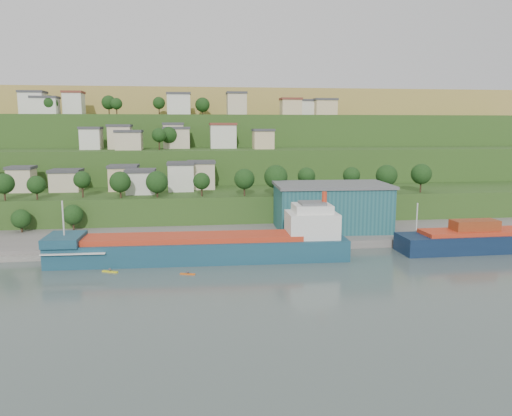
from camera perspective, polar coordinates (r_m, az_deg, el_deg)
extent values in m
plane|color=#475653|center=(106.61, -6.20, -7.23)|extent=(500.00, 500.00, 0.00)
cube|color=slate|center=(135.46, 2.02, -3.60)|extent=(220.00, 26.00, 4.00)
cube|color=#284719|center=(161.09, -6.67, -1.59)|extent=(260.00, 32.00, 20.00)
cube|color=#284719|center=(190.64, -6.81, 0.10)|extent=(280.00, 32.00, 44.00)
cube|color=#284719|center=(220.31, -6.91, 1.34)|extent=(300.00, 32.00, 70.00)
cube|color=olive|center=(293.79, -7.08, 3.31)|extent=(360.00, 120.00, 96.00)
cube|color=beige|center=(172.62, -25.18, 2.88)|extent=(7.25, 7.21, 7.15)
cube|color=#3F3F44|center=(172.28, -25.27, 4.21)|extent=(7.85, 7.81, 0.90)
cube|color=beige|center=(169.44, -20.83, 2.85)|extent=(8.91, 8.81, 6.00)
cube|color=#3F3F44|center=(169.13, -20.90, 4.01)|extent=(9.51, 9.41, 0.90)
cube|color=#D9BD8C|center=(165.34, -14.86, 3.22)|extent=(8.80, 8.23, 7.26)
cube|color=#3F3F44|center=(164.98, -14.92, 4.63)|extent=(9.40, 8.83, 0.90)
cube|color=silver|center=(155.86, -13.03, 2.82)|extent=(8.32, 7.99, 6.61)
cube|color=#3F3F44|center=(155.49, -13.08, 4.20)|extent=(8.92, 8.59, 0.90)
cube|color=silver|center=(160.49, -8.56, 3.44)|extent=(7.94, 7.90, 8.33)
cube|color=#3F3F44|center=(160.09, -8.60, 5.09)|extent=(8.54, 8.50, 0.90)
cube|color=beige|center=(164.79, -6.25, 3.65)|extent=(8.46, 7.42, 8.34)
cube|color=#3F3F44|center=(164.40, -6.28, 5.25)|extent=(9.06, 8.02, 0.90)
cube|color=silver|center=(192.25, -18.30, 7.47)|extent=(7.11, 7.89, 7.31)
cube|color=#3F3F44|center=(192.20, -18.36, 8.69)|extent=(7.71, 8.49, 0.90)
cube|color=beige|center=(192.81, -15.26, 7.73)|extent=(8.09, 8.00, 8.14)
cube|color=#3F3F44|center=(192.77, -15.32, 9.07)|extent=(8.69, 8.60, 0.90)
cube|color=beige|center=(185.10, -14.30, 7.41)|extent=(8.97, 8.55, 6.15)
cube|color=#3F3F44|center=(185.04, -14.34, 8.50)|extent=(9.57, 9.15, 0.90)
cube|color=beige|center=(194.05, -9.39, 8.04)|extent=(7.41, 8.91, 8.83)
cube|color=#3F3F44|center=(194.02, -9.42, 9.48)|extent=(8.01, 9.51, 0.90)
cube|color=beige|center=(193.59, -9.04, 7.82)|extent=(9.71, 8.00, 7.28)
cube|color=#3F3F44|center=(193.54, -9.08, 9.03)|extent=(10.31, 8.60, 0.90)
cube|color=silver|center=(193.11, -3.79, 8.12)|extent=(9.65, 7.82, 8.72)
cube|color=brown|center=(193.07, -3.80, 9.55)|extent=(10.25, 8.42, 0.90)
cube|color=#D9BD8C|center=(187.31, 0.82, 7.77)|extent=(7.35, 7.28, 6.50)
cube|color=#3F3F44|center=(187.25, 0.83, 8.90)|extent=(7.95, 7.88, 0.90)
cube|color=silver|center=(230.71, -24.10, 10.79)|extent=(9.50, 8.97, 8.92)
cube|color=#3F3F44|center=(230.96, -24.18, 12.01)|extent=(10.10, 9.57, 0.90)
cube|color=silver|center=(222.15, -22.93, 10.63)|extent=(9.88, 7.37, 6.42)
cube|color=#3F3F44|center=(222.31, -23.00, 11.57)|extent=(10.48, 7.97, 0.90)
cube|color=silver|center=(223.72, -20.09, 11.08)|extent=(7.54, 8.35, 8.75)
cube|color=brown|center=(223.97, -20.16, 12.31)|extent=(8.14, 8.95, 0.90)
cube|color=silver|center=(217.63, -8.81, 11.56)|extent=(9.58, 7.28, 8.51)
cube|color=#3F3F44|center=(217.87, -8.84, 12.79)|extent=(10.18, 7.88, 0.90)
cube|color=beige|center=(215.98, -2.24, 11.72)|extent=(7.94, 7.86, 8.80)
cube|color=#3F3F44|center=(216.24, -2.25, 13.00)|extent=(8.54, 8.46, 0.90)
cube|color=#D9BD8C|center=(216.72, 3.98, 11.37)|extent=(8.29, 7.25, 6.36)
cube|color=brown|center=(216.88, 3.99, 12.33)|extent=(8.89, 7.85, 0.90)
cube|color=silver|center=(229.29, 5.62, 11.24)|extent=(7.92, 7.05, 6.38)
cube|color=#3F3F44|center=(229.45, 5.63, 12.14)|extent=(8.52, 7.65, 0.90)
cube|color=#D9BD8C|center=(227.21, 7.88, 11.24)|extent=(9.50, 7.32, 6.61)
cube|color=#3F3F44|center=(227.38, 7.91, 12.19)|extent=(10.10, 7.92, 0.90)
cylinder|color=#382619|center=(154.21, -26.78, 1.35)|extent=(0.50, 0.50, 3.18)
sphere|color=black|center=(153.86, -26.87, 2.51)|extent=(5.67, 5.67, 5.67)
cylinder|color=#382619|center=(152.29, -23.75, 1.41)|extent=(0.50, 0.50, 2.82)
sphere|color=black|center=(151.97, -23.82, 2.45)|extent=(5.04, 5.04, 5.04)
cylinder|color=#382619|center=(152.22, -19.19, 1.86)|extent=(0.50, 0.50, 3.80)
sphere|color=black|center=(151.86, -19.26, 3.08)|extent=(4.91, 4.91, 4.91)
cylinder|color=#382619|center=(147.94, -15.22, 1.69)|extent=(0.50, 0.50, 2.96)
sphere|color=black|center=(147.57, -15.27, 2.90)|extent=(6.02, 6.02, 6.02)
cylinder|color=#382619|center=(146.50, -11.22, 1.72)|extent=(0.50, 0.50, 2.74)
sphere|color=black|center=(146.13, -11.26, 2.93)|extent=(6.36, 6.36, 6.36)
cylinder|color=#382619|center=(147.18, -6.22, 1.95)|extent=(0.50, 0.50, 3.10)
sphere|color=black|center=(146.84, -6.24, 3.08)|extent=(4.99, 4.99, 4.99)
cylinder|color=#382619|center=(147.09, -1.33, 2.05)|extent=(0.50, 0.50, 3.37)
sphere|color=black|center=(146.70, -1.33, 3.34)|extent=(6.03, 6.03, 6.03)
cylinder|color=#382619|center=(148.03, 2.28, 2.15)|extent=(0.50, 0.50, 3.69)
sphere|color=black|center=(147.61, 2.29, 3.60)|extent=(6.95, 6.95, 6.95)
cylinder|color=#382619|center=(153.06, 5.77, 2.38)|extent=(0.50, 0.50, 3.85)
sphere|color=black|center=(152.69, 5.79, 3.64)|extent=(5.34, 5.34, 5.34)
cylinder|color=#382619|center=(155.73, 10.82, 2.41)|extent=(0.50, 0.50, 4.02)
sphere|color=black|center=(155.36, 10.86, 3.67)|extent=(5.19, 5.19, 5.19)
cylinder|color=#382619|center=(158.01, 14.65, 2.31)|extent=(0.50, 0.50, 3.70)
sphere|color=black|center=(157.63, 14.70, 3.63)|extent=(6.52, 6.52, 6.52)
cylinder|color=#382619|center=(163.01, 18.30, 2.40)|extent=(0.50, 0.50, 4.01)
sphere|color=black|center=(162.64, 18.37, 3.71)|extent=(6.30, 6.30, 6.30)
cylinder|color=#382619|center=(220.24, -22.43, 10.22)|extent=(0.50, 0.50, 2.92)
sphere|color=black|center=(220.36, -22.48, 11.04)|extent=(6.11, 6.11, 6.11)
cylinder|color=#382619|center=(218.52, -16.45, 10.62)|extent=(0.50, 0.50, 3.47)
sphere|color=black|center=(218.65, -16.49, 11.49)|extent=(5.77, 5.77, 5.77)
cylinder|color=#382619|center=(222.38, -6.12, 10.84)|extent=(0.50, 0.50, 2.86)
sphere|color=black|center=(222.49, -6.14, 11.65)|extent=(6.29, 6.29, 6.29)
cylinder|color=#382619|center=(213.23, -15.63, 10.65)|extent=(0.50, 0.50, 3.08)
sphere|color=black|center=(213.34, -15.67, 11.41)|extent=(4.66, 4.66, 4.66)
cylinder|color=#382619|center=(194.12, -3.17, 7.26)|extent=(0.50, 0.50, 2.76)
sphere|color=black|center=(194.04, -3.18, 8.08)|extent=(5.09, 5.09, 5.09)
cylinder|color=#382619|center=(183.12, -11.00, 7.15)|extent=(0.50, 0.50, 3.83)
sphere|color=black|center=(183.03, -11.03, 8.18)|extent=(5.04, 5.04, 5.04)
cylinder|color=#382619|center=(190.27, -9.90, 7.20)|extent=(0.50, 0.50, 3.50)
sphere|color=black|center=(190.18, -9.93, 8.24)|extent=(6.15, 6.15, 6.15)
cylinder|color=#382619|center=(221.90, -11.01, 10.85)|extent=(0.50, 0.50, 3.80)
sphere|color=black|center=(222.03, -11.04, 11.70)|extent=(5.19, 5.19, 5.19)
cube|color=#153C50|center=(115.00, -6.33, -5.26)|extent=(67.30, 12.33, 6.70)
cube|color=red|center=(114.07, -7.33, -3.37)|extent=(50.02, 9.95, 1.15)
cube|color=#153C50|center=(117.33, -21.04, -3.37)|extent=(7.94, 10.74, 1.92)
cube|color=silver|center=(116.93, 6.40, -1.89)|extent=(11.75, 9.88, 5.75)
cube|color=silver|center=(116.25, 6.43, -0.03)|extent=(8.82, 7.89, 1.92)
cube|color=#595B5E|center=(116.06, 6.44, 0.57)|extent=(5.90, 5.90, 0.57)
cylinder|color=red|center=(116.61, 7.82, 1.16)|extent=(1.18, 1.18, 2.87)
cylinder|color=silver|center=(116.43, -21.18, -1.07)|extent=(0.35, 0.35, 7.66)
cube|color=silver|center=(117.14, -19.61, -4.37)|extent=(13.69, 11.18, 0.24)
cube|color=#0C1B35|center=(139.14, 26.88, -3.76)|extent=(56.36, 10.21, 6.18)
cube|color=red|center=(137.39, 26.35, -2.36)|extent=(41.34, 8.30, 0.94)
cylinder|color=silver|center=(125.57, 17.92, -0.94)|extent=(0.30, 0.30, 6.56)
cube|color=maroon|center=(133.07, 23.71, -1.78)|extent=(11.31, 4.85, 2.44)
cube|color=#1C4E56|center=(139.29, 8.60, 0.01)|extent=(30.75, 19.29, 12.00)
cube|color=#595B5E|center=(138.41, 8.67, 2.62)|extent=(31.80, 20.33, 0.80)
cube|color=silver|center=(131.37, -24.24, -4.13)|extent=(3.94, 1.77, 0.77)
cube|color=#D85A13|center=(104.86, -7.82, -7.47)|extent=(3.19, 1.43, 0.24)
sphere|color=#3F3F44|center=(104.75, -7.82, -7.27)|extent=(0.55, 0.55, 0.55)
cube|color=yellow|center=(109.87, -16.34, -6.98)|extent=(3.47, 2.01, 0.26)
sphere|color=#3F3F44|center=(109.75, -16.35, -6.76)|extent=(0.62, 0.62, 0.62)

